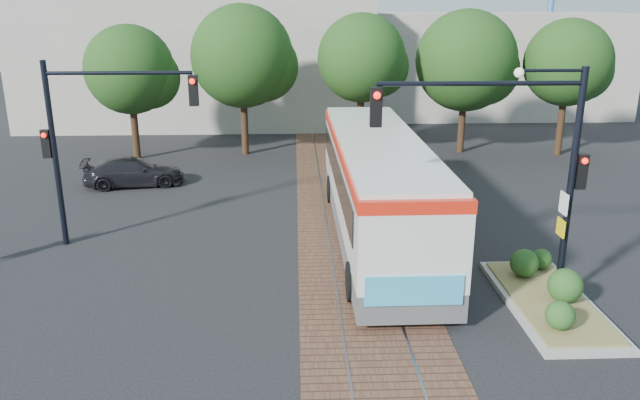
{
  "coord_description": "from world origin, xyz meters",
  "views": [
    {
      "loc": [
        -1.84,
        -15.64,
        7.65
      ],
      "look_at": [
        -1.08,
        3.45,
        1.6
      ],
      "focal_mm": 35.0,
      "sensor_mm": 36.0,
      "label": 1
    }
  ],
  "objects_px": {
    "traffic_island": "(549,292)",
    "parked_car": "(134,172)",
    "city_bus": "(378,183)",
    "signal_pole_left": "(88,129)",
    "signal_pole_main": "(526,151)"
  },
  "relations": [
    {
      "from": "traffic_island",
      "to": "parked_car",
      "type": "xyz_separation_m",
      "value": [
        -13.75,
        11.86,
        0.29
      ]
    },
    {
      "from": "city_bus",
      "to": "signal_pole_left",
      "type": "relative_size",
      "value": 2.17
    },
    {
      "from": "city_bus",
      "to": "signal_pole_main",
      "type": "distance_m",
      "value": 6.26
    },
    {
      "from": "traffic_island",
      "to": "parked_car",
      "type": "height_order",
      "value": "parked_car"
    },
    {
      "from": "traffic_island",
      "to": "signal_pole_main",
      "type": "bearing_deg",
      "value": 174.64
    },
    {
      "from": "traffic_island",
      "to": "signal_pole_main",
      "type": "distance_m",
      "value": 3.95
    },
    {
      "from": "city_bus",
      "to": "signal_pole_main",
      "type": "xyz_separation_m",
      "value": [
        2.98,
        -5.03,
        2.22
      ]
    },
    {
      "from": "city_bus",
      "to": "traffic_island",
      "type": "bearing_deg",
      "value": -52.88
    },
    {
      "from": "traffic_island",
      "to": "signal_pole_main",
      "type": "xyz_separation_m",
      "value": [
        -0.96,
        0.09,
        3.83
      ]
    },
    {
      "from": "city_bus",
      "to": "traffic_island",
      "type": "distance_m",
      "value": 6.66
    },
    {
      "from": "signal_pole_left",
      "to": "parked_car",
      "type": "xyz_separation_m",
      "value": [
        -0.57,
        6.97,
        -3.25
      ]
    },
    {
      "from": "traffic_island",
      "to": "signal_pole_left",
      "type": "bearing_deg",
      "value": 159.64
    },
    {
      "from": "signal_pole_main",
      "to": "parked_car",
      "type": "bearing_deg",
      "value": 137.38
    },
    {
      "from": "city_bus",
      "to": "signal_pole_left",
      "type": "xyz_separation_m",
      "value": [
        -9.25,
        -0.23,
        1.93
      ]
    },
    {
      "from": "city_bus",
      "to": "signal_pole_left",
      "type": "distance_m",
      "value": 9.45
    }
  ]
}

